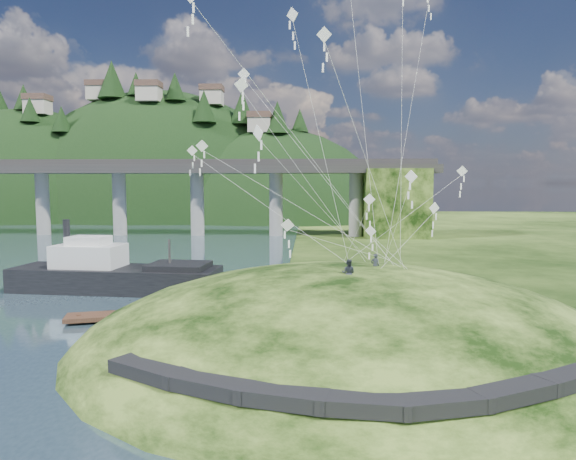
{
  "coord_description": "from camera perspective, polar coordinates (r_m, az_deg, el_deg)",
  "views": [
    {
      "loc": [
        5.49,
        -29.83,
        10.27
      ],
      "look_at": [
        4.0,
        6.0,
        7.0
      ],
      "focal_mm": 32.0,
      "sensor_mm": 36.0,
      "label": 1
    }
  ],
  "objects": [
    {
      "name": "ground",
      "position": [
        32.02,
        -7.84,
        -13.55
      ],
      "size": [
        320.0,
        320.0,
        0.0
      ],
      "primitive_type": "plane",
      "color": "black",
      "rests_on": "ground"
    },
    {
      "name": "work_barge",
      "position": [
        51.77,
        -18.9,
        -4.59
      ],
      "size": [
        19.94,
        7.05,
        6.84
      ],
      "color": "black",
      "rests_on": "ground"
    },
    {
      "name": "kite_flyers",
      "position": [
        31.46,
        7.64,
        -3.04
      ],
      "size": [
        2.75,
        3.65,
        1.69
      ],
      "color": "#292F37",
      "rests_on": "ground"
    },
    {
      "name": "far_ridge",
      "position": [
        160.7,
        -15.42,
        -1.31
      ],
      "size": [
        153.0,
        70.0,
        94.5
      ],
      "color": "black",
      "rests_on": "ground"
    },
    {
      "name": "footpath",
      "position": [
        21.78,
        7.74,
        -16.91
      ],
      "size": [
        22.29,
        5.84,
        0.83
      ],
      "color": "black",
      "rests_on": "ground"
    },
    {
      "name": "kite_swarm",
      "position": [
        33.48,
        4.37,
        13.88
      ],
      "size": [
        20.87,
        16.02,
        20.11
      ],
      "color": "white",
      "rests_on": "ground"
    },
    {
      "name": "grass_hill",
      "position": [
        34.03,
        6.7,
        -15.06
      ],
      "size": [
        36.0,
        32.0,
        13.0
      ],
      "color": "black",
      "rests_on": "ground"
    },
    {
      "name": "bridge",
      "position": [
        104.88,
        -15.41,
        4.71
      ],
      "size": [
        160.0,
        11.0,
        15.0
      ],
      "color": "#2D2B2B",
      "rests_on": "ground"
    },
    {
      "name": "wooden_dock",
      "position": [
        40.79,
        -14.36,
        -8.94
      ],
      "size": [
        13.14,
        5.57,
        0.93
      ],
      "color": "#3E2519",
      "rests_on": "ground"
    }
  ]
}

